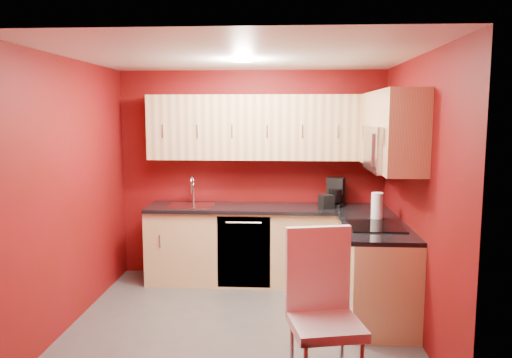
# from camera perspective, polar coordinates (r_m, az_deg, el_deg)

# --- Properties ---
(floor) EXTENTS (3.20, 3.20, 0.00)m
(floor) POSITION_cam_1_polar(r_m,az_deg,el_deg) (4.97, -1.71, -16.07)
(floor) COLOR #4C4A47
(floor) RESTS_ON ground
(ceiling) EXTENTS (3.20, 3.20, 0.00)m
(ceiling) POSITION_cam_1_polar(r_m,az_deg,el_deg) (4.58, -1.83, 13.94)
(ceiling) COLOR white
(ceiling) RESTS_ON wall_back
(wall_back) EXTENTS (3.20, 0.00, 3.20)m
(wall_back) POSITION_cam_1_polar(r_m,az_deg,el_deg) (6.09, -0.49, 0.55)
(wall_back) COLOR maroon
(wall_back) RESTS_ON floor
(wall_front) EXTENTS (3.20, 0.00, 3.20)m
(wall_front) POSITION_cam_1_polar(r_m,az_deg,el_deg) (3.15, -4.24, -6.02)
(wall_front) COLOR maroon
(wall_front) RESTS_ON floor
(wall_left) EXTENTS (0.00, 3.00, 3.00)m
(wall_left) POSITION_cam_1_polar(r_m,az_deg,el_deg) (5.02, -20.30, -1.41)
(wall_left) COLOR maroon
(wall_left) RESTS_ON floor
(wall_right) EXTENTS (0.00, 3.00, 3.00)m
(wall_right) POSITION_cam_1_polar(r_m,az_deg,el_deg) (4.74, 17.87, -1.79)
(wall_right) COLOR maroon
(wall_right) RESTS_ON floor
(base_cabinets_back) EXTENTS (2.80, 0.60, 0.87)m
(base_cabinets_back) POSITION_cam_1_polar(r_m,az_deg,el_deg) (5.94, 1.26, -7.64)
(base_cabinets_back) COLOR tan
(base_cabinets_back) RESTS_ON floor
(base_cabinets_right) EXTENTS (0.60, 1.30, 0.87)m
(base_cabinets_right) POSITION_cam_1_polar(r_m,az_deg,el_deg) (5.11, 13.48, -10.40)
(base_cabinets_right) COLOR tan
(base_cabinets_right) RESTS_ON floor
(countertop_back) EXTENTS (2.80, 0.63, 0.04)m
(countertop_back) POSITION_cam_1_polar(r_m,az_deg,el_deg) (5.83, 1.26, -3.35)
(countertop_back) COLOR black
(countertop_back) RESTS_ON base_cabinets_back
(countertop_right) EXTENTS (0.63, 1.27, 0.04)m
(countertop_right) POSITION_cam_1_polar(r_m,az_deg,el_deg) (4.97, 13.50, -5.45)
(countertop_right) COLOR black
(countertop_right) RESTS_ON base_cabinets_right
(upper_cabinets_back) EXTENTS (2.80, 0.35, 0.75)m
(upper_cabinets_back) POSITION_cam_1_polar(r_m,az_deg,el_deg) (5.87, 1.34, 5.92)
(upper_cabinets_back) COLOR #E9C384
(upper_cabinets_back) RESTS_ON wall_back
(upper_cabinets_right) EXTENTS (0.35, 1.55, 0.75)m
(upper_cabinets_right) POSITION_cam_1_polar(r_m,az_deg,el_deg) (5.08, 15.00, 6.13)
(upper_cabinets_right) COLOR #E9C384
(upper_cabinets_right) RESTS_ON wall_right
(microwave) EXTENTS (0.42, 0.76, 0.42)m
(microwave) POSITION_cam_1_polar(r_m,az_deg,el_deg) (4.85, 15.11, 3.38)
(microwave) COLOR silver
(microwave) RESTS_ON upper_cabinets_right
(cooktop) EXTENTS (0.50, 0.55, 0.01)m
(cooktop) POSITION_cam_1_polar(r_m,az_deg,el_deg) (4.93, 13.52, -5.26)
(cooktop) COLOR black
(cooktop) RESTS_ON countertop_right
(sink) EXTENTS (0.52, 0.42, 0.35)m
(sink) POSITION_cam_1_polar(r_m,az_deg,el_deg) (5.94, -7.45, -2.68)
(sink) COLOR silver
(sink) RESTS_ON countertop_back
(dishwasher_front) EXTENTS (0.60, 0.02, 0.82)m
(dishwasher_front) POSITION_cam_1_polar(r_m,az_deg,el_deg) (5.68, -1.40, -8.36)
(dishwasher_front) COLOR black
(dishwasher_front) RESTS_ON base_cabinets_back
(downlight) EXTENTS (0.20, 0.20, 0.01)m
(downlight) POSITION_cam_1_polar(r_m,az_deg,el_deg) (4.88, -1.50, 13.37)
(downlight) COLOR white
(downlight) RESTS_ON ceiling
(coffee_maker) EXTENTS (0.28, 0.31, 0.33)m
(coffee_maker) POSITION_cam_1_polar(r_m,az_deg,el_deg) (5.89, 8.91, -1.52)
(coffee_maker) COLOR black
(coffee_maker) RESTS_ON countertop_back
(napkin_holder) EXTENTS (0.19, 0.19, 0.15)m
(napkin_holder) POSITION_cam_1_polar(r_m,az_deg,el_deg) (5.76, 8.04, -2.56)
(napkin_holder) COLOR black
(napkin_holder) RESTS_ON countertop_back
(paper_towel) EXTENTS (0.18, 0.18, 0.28)m
(paper_towel) POSITION_cam_1_polar(r_m,az_deg,el_deg) (5.24, 13.67, -3.04)
(paper_towel) COLOR white
(paper_towel) RESTS_ON countertop_right
(dining_chair) EXTENTS (0.57, 0.58, 1.18)m
(dining_chair) POSITION_cam_1_polar(r_m,az_deg,el_deg) (3.63, 7.97, -15.24)
(dining_chair) COLOR silver
(dining_chair) RESTS_ON floor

